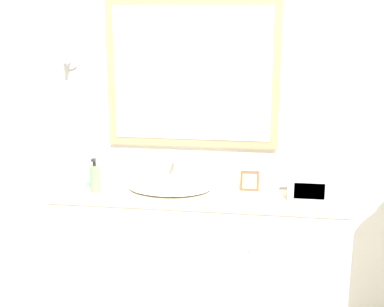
# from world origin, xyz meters

# --- Properties ---
(wall_back) EXTENTS (8.00, 0.18, 2.55)m
(wall_back) POSITION_xyz_m (-0.00, 0.59, 1.28)
(wall_back) COLOR silver
(wall_back) RESTS_ON ground_plane
(vanity_counter) EXTENTS (1.62, 0.53, 0.91)m
(vanity_counter) POSITION_xyz_m (0.00, 0.30, 0.46)
(vanity_counter) COLOR white
(vanity_counter) RESTS_ON ground_plane
(sink_basin) EXTENTS (0.46, 0.40, 0.17)m
(sink_basin) POSITION_xyz_m (-0.17, 0.28, 0.93)
(sink_basin) COLOR white
(sink_basin) RESTS_ON vanity_counter
(soap_bottle) EXTENTS (0.06, 0.06, 0.19)m
(soap_bottle) POSITION_xyz_m (-0.56, 0.18, 0.98)
(soap_bottle) COLOR #709966
(soap_bottle) RESTS_ON vanity_counter
(appliance_box) EXTENTS (0.21, 0.14, 0.12)m
(appliance_box) POSITION_xyz_m (0.57, 0.22, 0.97)
(appliance_box) COLOR #BCBCC1
(appliance_box) RESTS_ON vanity_counter
(picture_frame) EXTENTS (0.10, 0.01, 0.11)m
(picture_frame) POSITION_xyz_m (0.26, 0.30, 0.96)
(picture_frame) COLOR brown
(picture_frame) RESTS_ON vanity_counter
(hand_towel_near_sink) EXTENTS (0.14, 0.12, 0.04)m
(hand_towel_near_sink) POSITION_xyz_m (-0.69, 0.22, 0.93)
(hand_towel_near_sink) COLOR #A8B7C6
(hand_towel_near_sink) RESTS_ON vanity_counter
(hand_towel_far_corner) EXTENTS (0.20, 0.11, 0.03)m
(hand_towel_far_corner) POSITION_xyz_m (-0.63, 0.41, 0.92)
(hand_towel_far_corner) COLOR silver
(hand_towel_far_corner) RESTS_ON vanity_counter
(metal_tray) EXTENTS (0.19, 0.12, 0.01)m
(metal_tray) POSITION_xyz_m (0.40, 0.42, 0.91)
(metal_tray) COLOR #ADADB2
(metal_tray) RESTS_ON vanity_counter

